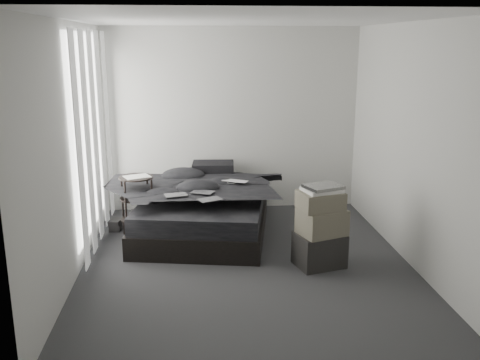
{
  "coord_description": "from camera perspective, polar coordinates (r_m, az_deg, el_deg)",
  "views": [
    {
      "loc": [
        -0.55,
        -5.49,
        2.39
      ],
      "look_at": [
        0.0,
        0.8,
        0.75
      ],
      "focal_mm": 40.0,
      "sensor_mm": 36.0,
      "label": 1
    }
  ],
  "objects": [
    {
      "name": "box_mid",
      "position": [
        5.84,
        8.73,
        -4.41
      ],
      "size": [
        0.56,
        0.5,
        0.28
      ],
      "primitive_type": "cube",
      "rotation": [
        0.0,
        0.0,
        0.34
      ],
      "color": "#605B4C",
      "rests_on": "box_lower"
    },
    {
      "name": "ceiling",
      "position": [
        5.52,
        0.76,
        16.74
      ],
      "size": [
        3.6,
        4.2,
        0.01
      ],
      "primitive_type": "cube",
      "color": "white",
      "rests_on": "ground"
    },
    {
      "name": "floor_books",
      "position": [
        7.19,
        -13.13,
        -4.66
      ],
      "size": [
        0.16,
        0.22,
        0.14
      ],
      "primitive_type": "cube",
      "rotation": [
        0.0,
        0.0,
        -0.11
      ],
      "color": "black",
      "rests_on": "floor"
    },
    {
      "name": "bed",
      "position": [
        6.89,
        -3.83,
        -4.56
      ],
      "size": [
        1.86,
        2.26,
        0.28
      ],
      "primitive_type": "cube",
      "rotation": [
        0.0,
        0.0,
        -0.17
      ],
      "color": "black",
      "rests_on": "floor"
    },
    {
      "name": "papers",
      "position": [
        6.65,
        -10.93,
        0.33
      ],
      "size": [
        0.36,
        0.32,
        0.02
      ],
      "primitive_type": "cube",
      "rotation": [
        0.0,
        0.0,
        0.42
      ],
      "color": "white",
      "rests_on": "side_stand"
    },
    {
      "name": "box_upper",
      "position": [
        5.76,
        8.58,
        -2.17
      ],
      "size": [
        0.51,
        0.44,
        0.19
      ],
      "primitive_type": "cube",
      "rotation": [
        0.0,
        0.0,
        0.22
      ],
      "color": "#605B4C",
      "rests_on": "box_mid"
    },
    {
      "name": "pillow_upper",
      "position": [
        7.46,
        -2.88,
        1.4
      ],
      "size": [
        0.6,
        0.43,
        0.13
      ],
      "primitive_type": "cube",
      "rotation": [
        0.0,
        0.0,
        -0.07
      ],
      "color": "black",
      "rests_on": "pillow_lower"
    },
    {
      "name": "wall_left",
      "position": [
        5.74,
        -17.51,
        2.93
      ],
      "size": [
        0.01,
        4.2,
        2.6
      ],
      "primitive_type": "cube",
      "color": "silver",
      "rests_on": "ground"
    },
    {
      "name": "mattress",
      "position": [
        6.81,
        -3.87,
        -2.6
      ],
      "size": [
        1.79,
        2.19,
        0.22
      ],
      "primitive_type": "cube",
      "rotation": [
        0.0,
        0.0,
        -0.17
      ],
      "color": "black",
      "rests_on": "bed"
    },
    {
      "name": "wall_right",
      "position": [
        6.07,
        17.9,
        3.51
      ],
      "size": [
        0.01,
        4.2,
        2.6
      ],
      "primitive_type": "cube",
      "color": "silver",
      "rests_on": "ground"
    },
    {
      "name": "duvet",
      "position": [
        6.7,
        -3.96,
        -0.88
      ],
      "size": [
        1.77,
        1.96,
        0.24
      ],
      "primitive_type": "imported",
      "rotation": [
        0.0,
        0.0,
        -0.17
      ],
      "color": "black",
      "rests_on": "mattress"
    },
    {
      "name": "floor",
      "position": [
        6.01,
        0.67,
        -8.86
      ],
      "size": [
        3.6,
        4.2,
        0.01
      ],
      "primitive_type": "cube",
      "color": "#323235",
      "rests_on": "ground"
    },
    {
      "name": "wall_front",
      "position": [
        3.6,
        4.04,
        -3.07
      ],
      "size": [
        3.6,
        0.01,
        2.6
      ],
      "primitive_type": "cube",
      "color": "silver",
      "rests_on": "ground"
    },
    {
      "name": "laptop",
      "position": [
        6.72,
        -0.7,
        0.35
      ],
      "size": [
        0.38,
        0.34,
        0.03
      ],
      "primitive_type": "imported",
      "rotation": [
        0.0,
        0.0,
        -0.49
      ],
      "color": "silver",
      "rests_on": "duvet"
    },
    {
      "name": "comic_a",
      "position": [
        6.25,
        -6.89,
        -0.94
      ],
      "size": [
        0.29,
        0.22,
        0.01
      ],
      "primitive_type": "cube",
      "rotation": [
        0.0,
        0.0,
        0.21
      ],
      "color": "black",
      "rests_on": "duvet"
    },
    {
      "name": "side_stand",
      "position": [
        6.77,
        -10.88,
        -2.91
      ],
      "size": [
        0.51,
        0.51,
        0.78
      ],
      "primitive_type": "cylinder",
      "rotation": [
        0.0,
        0.0,
        0.25
      ],
      "color": "black",
      "rests_on": "floor"
    },
    {
      "name": "comic_c",
      "position": [
        6.03,
        -3.24,
        -1.3
      ],
      "size": [
        0.3,
        0.26,
        0.01
      ],
      "primitive_type": "cube",
      "rotation": [
        0.0,
        0.0,
        0.44
      ],
      "color": "black",
      "rests_on": "duvet"
    },
    {
      "name": "comic_b",
      "position": [
        6.33,
        -4.01,
        -0.6
      ],
      "size": [
        0.3,
        0.25,
        0.01
      ],
      "primitive_type": "cube",
      "rotation": [
        0.0,
        0.0,
        -0.38
      ],
      "color": "black",
      "rests_on": "duvet"
    },
    {
      "name": "wall_back",
      "position": [
        7.69,
        -0.85,
        6.4
      ],
      "size": [
        3.6,
        0.01,
        2.6
      ],
      "primitive_type": "cube",
      "color": "silver",
      "rests_on": "ground"
    },
    {
      "name": "art_book_white",
      "position": [
        5.74,
        8.72,
        -1.04
      ],
      "size": [
        0.45,
        0.39,
        0.04
      ],
      "primitive_type": "cube",
      "rotation": [
        0.0,
        0.0,
        0.27
      ],
      "color": "silver",
      "rests_on": "box_upper"
    },
    {
      "name": "curtain_left",
      "position": [
        6.59,
        -15.28,
        4.35
      ],
      "size": [
        0.06,
        2.12,
        2.48
      ],
      "primitive_type": "cube",
      "color": "white",
      "rests_on": "wall_left"
    },
    {
      "name": "window_left",
      "position": [
        6.59,
        -15.75,
        4.93
      ],
      "size": [
        0.02,
        2.0,
        2.3
      ],
      "primitive_type": "cube",
      "color": "white",
      "rests_on": "wall_left"
    },
    {
      "name": "art_book_snake",
      "position": [
        5.72,
        8.88,
        -0.71
      ],
      "size": [
        0.45,
        0.41,
        0.03
      ],
      "primitive_type": "cube",
      "rotation": [
        0.0,
        0.0,
        0.38
      ],
      "color": "silver",
      "rests_on": "art_book_white"
    },
    {
      "name": "box_lower",
      "position": [
        5.95,
        8.47,
        -7.35
      ],
      "size": [
        0.58,
        0.51,
        0.37
      ],
      "primitive_type": "cube",
      "rotation": [
        0.0,
        0.0,
        0.27
      ],
      "color": "black",
      "rests_on": "floor"
    },
    {
      "name": "pillow_lower",
      "position": [
        7.52,
        -3.37,
        0.46
      ],
      "size": [
        0.67,
        0.51,
        0.14
      ],
      "primitive_type": "cube",
      "rotation": [
        0.0,
        0.0,
        -0.17
      ],
      "color": "black",
      "rests_on": "mattress"
    }
  ]
}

